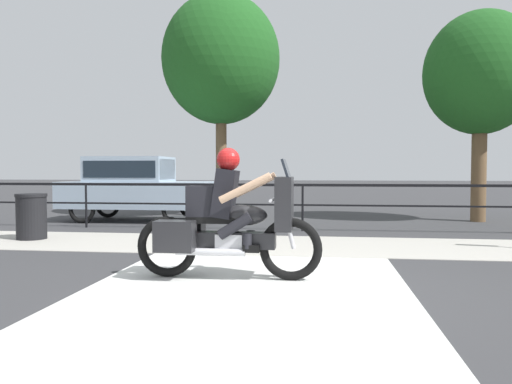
{
  "coord_description": "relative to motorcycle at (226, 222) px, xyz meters",
  "views": [
    {
      "loc": [
        0.42,
        -5.57,
        1.36
      ],
      "look_at": [
        -0.57,
        1.93,
        1.03
      ],
      "focal_mm": 35.0,
      "sensor_mm": 36.0,
      "label": 1
    }
  ],
  "objects": [
    {
      "name": "motorcycle",
      "position": [
        0.0,
        0.0,
        0.0
      ],
      "size": [
        2.35,
        0.76,
        1.64
      ],
      "rotation": [
        0.0,
        0.0,
        0.06
      ],
      "color": "black",
      "rests_on": "ground"
    },
    {
      "name": "tree_behind_car",
      "position": [
        -1.73,
        8.19,
        3.82
      ],
      "size": [
        3.4,
        3.4,
        6.43
      ],
      "color": "brown",
      "rests_on": "ground"
    },
    {
      "name": "parked_car",
      "position": [
        -3.75,
        6.66,
        0.25
      ],
      "size": [
        3.98,
        1.67,
        1.71
      ],
      "rotation": [
        0.0,
        0.0,
        -0.04
      ],
      "color": "#9EB2C6",
      "rests_on": "ground"
    },
    {
      "name": "sidewalk_band",
      "position": [
        0.76,
        2.88,
        -0.71
      ],
      "size": [
        44.0,
        2.4,
        0.01
      ],
      "primitive_type": "cube",
      "color": "#B7B2A8",
      "rests_on": "ground"
    },
    {
      "name": "ground_plane",
      "position": [
        0.76,
        -0.52,
        -0.72
      ],
      "size": [
        120.0,
        120.0,
        0.0
      ],
      "primitive_type": "plane",
      "color": "#38383A"
    },
    {
      "name": "trash_bin",
      "position": [
        -4.46,
        2.97,
        -0.26
      ],
      "size": [
        0.59,
        0.59,
        0.9
      ],
      "color": "black",
      "rests_on": "ground"
    },
    {
      "name": "tree_behind_sign",
      "position": [
        5.28,
        7.69,
        3.14
      ],
      "size": [
        2.92,
        2.92,
        5.5
      ],
      "color": "brown",
      "rests_on": "ground"
    },
    {
      "name": "crosswalk_band",
      "position": [
        0.33,
        -0.72,
        -0.71
      ],
      "size": [
        3.7,
        6.0,
        0.01
      ],
      "primitive_type": "cube",
      "color": "silver",
      "rests_on": "ground"
    },
    {
      "name": "fence_railing",
      "position": [
        0.76,
        5.02,
        0.12
      ],
      "size": [
        36.0,
        0.05,
        1.06
      ],
      "color": "black",
      "rests_on": "ground"
    }
  ]
}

